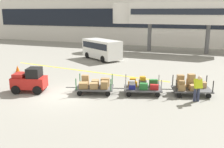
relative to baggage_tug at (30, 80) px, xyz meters
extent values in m
plane|color=gray|center=(2.13, 0.13, -0.75)|extent=(120.00, 120.00, 0.00)
cube|color=yellow|center=(0.45, 6.54, -0.75)|extent=(15.24, 2.21, 0.01)
cube|color=silver|center=(2.13, 26.13, 2.95)|extent=(57.82, 2.40, 7.40)
cube|color=black|center=(2.13, 24.88, 3.32)|extent=(54.93, 0.12, 2.80)
cube|color=silver|center=(6.73, 20.13, 4.05)|extent=(12.91, 2.20, 2.60)
cylinder|color=silver|center=(-0.33, 20.13, 4.05)|extent=(3.00, 3.00, 2.60)
cube|color=#1E232D|center=(6.73, 18.99, 4.25)|extent=(11.62, 0.08, 0.70)
cylinder|color=#59595B|center=(3.18, 20.13, 1.00)|extent=(0.50, 0.50, 3.50)
cylinder|color=#59595B|center=(10.28, 20.13, 1.00)|extent=(0.50, 0.50, 3.50)
cube|color=red|center=(-0.03, -0.01, -0.12)|extent=(2.33, 1.67, 0.70)
cube|color=black|center=(0.32, 0.10, 0.53)|extent=(1.06, 1.18, 0.60)
cube|color=#A51B16|center=(-0.58, -0.18, 0.35)|extent=(0.95, 1.10, 0.24)
cylinder|color=black|center=(-0.84, 0.29, -0.47)|extent=(0.59, 0.34, 0.56)
cylinder|color=black|center=(-0.53, -0.71, -0.47)|extent=(0.59, 0.34, 0.56)
cylinder|color=black|center=(0.46, 0.69, -0.47)|extent=(0.59, 0.34, 0.56)
cylinder|color=black|center=(0.77, -0.31, -0.47)|extent=(0.59, 0.34, 0.56)
cube|color=#4C4C4F|center=(3.98, 1.23, -0.39)|extent=(2.61, 2.02, 0.08)
cylinder|color=#237033|center=(2.78, 1.54, 0.00)|extent=(0.06, 0.06, 0.70)
cylinder|color=#237033|center=(3.16, 0.31, 0.00)|extent=(0.06, 0.06, 0.70)
cylinder|color=#237033|center=(4.80, 2.16, 0.00)|extent=(0.06, 0.06, 0.70)
cylinder|color=#237033|center=(5.18, 0.93, 0.00)|extent=(0.06, 0.06, 0.70)
cylinder|color=black|center=(2.98, 1.55, -0.59)|extent=(0.34, 0.19, 0.32)
cylinder|color=black|center=(3.33, 0.41, -0.59)|extent=(0.34, 0.19, 0.32)
cylinder|color=black|center=(4.63, 2.06, -0.59)|extent=(0.34, 0.19, 0.32)
cylinder|color=black|center=(4.98, 0.92, -0.59)|extent=(0.34, 0.19, 0.32)
cylinder|color=#333333|center=(2.55, 0.79, -0.41)|extent=(0.68, 0.26, 0.05)
cube|color=#9E7A4C|center=(3.27, 1.34, -0.19)|extent=(0.50, 0.51, 0.33)
cube|color=olive|center=(3.44, 0.75, -0.17)|extent=(0.69, 0.68, 0.37)
cube|color=#9E7A4C|center=(3.89, 1.52, -0.17)|extent=(0.58, 0.63, 0.37)
cube|color=#9E7A4C|center=(4.07, 0.90, -0.17)|extent=(0.62, 0.60, 0.37)
cube|color=olive|center=(4.50, 1.70, -0.11)|extent=(0.62, 0.52, 0.49)
cube|color=olive|center=(4.69, 1.14, -0.12)|extent=(0.53, 0.58, 0.47)
cube|color=#9E7A4C|center=(3.27, 1.34, 0.15)|extent=(0.49, 0.39, 0.36)
cube|color=#4C4C4F|center=(6.84, 2.12, -0.39)|extent=(2.61, 2.02, 0.08)
cylinder|color=gray|center=(5.64, 2.42, 0.00)|extent=(0.06, 0.06, 0.70)
cylinder|color=gray|center=(6.02, 1.19, 0.00)|extent=(0.06, 0.06, 0.70)
cylinder|color=gray|center=(7.66, 3.05, 0.00)|extent=(0.06, 0.06, 0.70)
cylinder|color=gray|center=(8.05, 1.82, 0.00)|extent=(0.06, 0.06, 0.70)
cylinder|color=black|center=(5.84, 2.43, -0.59)|extent=(0.34, 0.19, 0.32)
cylinder|color=black|center=(6.20, 1.30, -0.59)|extent=(0.34, 0.19, 0.32)
cylinder|color=black|center=(7.49, 2.95, -0.59)|extent=(0.34, 0.19, 0.32)
cylinder|color=black|center=(7.84, 1.81, -0.59)|extent=(0.34, 0.19, 0.32)
cylinder|color=#333333|center=(5.41, 1.68, -0.41)|extent=(0.68, 0.26, 0.05)
cube|color=orange|center=(6.15, 2.27, -0.21)|extent=(0.64, 0.45, 0.29)
cube|color=navy|center=(6.31, 1.61, -0.21)|extent=(0.47, 0.36, 0.29)
cube|color=#726651|center=(6.75, 2.43, -0.14)|extent=(0.52, 0.41, 0.42)
cube|color=#236B2D|center=(6.98, 1.81, -0.16)|extent=(0.54, 0.42, 0.39)
cube|color=#236B2D|center=(7.41, 2.59, -0.12)|extent=(0.58, 0.42, 0.47)
cube|color=red|center=(7.59, 2.01, -0.19)|extent=(0.55, 0.36, 0.32)
cube|color=orange|center=(6.15, 2.27, 0.05)|extent=(0.45, 0.37, 0.24)
cube|color=#99999E|center=(6.31, 1.61, 0.06)|extent=(0.38, 0.35, 0.24)
cube|color=orange|center=(6.75, 2.43, 0.18)|extent=(0.44, 0.45, 0.23)
cube|color=#4C4C4F|center=(9.71, 3.01, -0.39)|extent=(2.61, 2.02, 0.08)
cylinder|color=black|center=(8.51, 3.31, 0.00)|extent=(0.06, 0.06, 0.70)
cylinder|color=black|center=(8.89, 2.08, 0.00)|extent=(0.06, 0.06, 0.70)
cylinder|color=black|center=(10.53, 3.94, 0.00)|extent=(0.06, 0.06, 0.70)
cylinder|color=black|center=(10.91, 2.71, 0.00)|extent=(0.06, 0.06, 0.70)
cylinder|color=black|center=(8.71, 3.32, -0.59)|extent=(0.34, 0.19, 0.32)
cylinder|color=black|center=(9.06, 2.19, -0.59)|extent=(0.34, 0.19, 0.32)
cylinder|color=black|center=(10.36, 3.83, -0.59)|extent=(0.34, 0.19, 0.32)
cylinder|color=black|center=(10.71, 2.70, -0.59)|extent=(0.34, 0.19, 0.32)
cylinder|color=#333333|center=(8.28, 2.57, -0.41)|extent=(0.68, 0.26, 0.05)
cube|color=tan|center=(9.00, 3.09, -0.11)|extent=(0.58, 0.60, 0.48)
cube|color=#A87F4C|center=(9.16, 2.51, -0.16)|extent=(0.48, 0.53, 0.38)
cube|color=#9E7A4C|center=(9.62, 3.30, -0.10)|extent=(0.61, 0.57, 0.51)
cube|color=#A87F4C|center=(9.80, 2.75, -0.19)|extent=(0.54, 0.58, 0.33)
cube|color=tan|center=(10.27, 3.55, -0.17)|extent=(0.60, 0.52, 0.36)
cube|color=#9E7A4C|center=(9.00, 3.09, 0.29)|extent=(0.50, 0.43, 0.31)
cube|color=olive|center=(9.16, 2.51, 0.13)|extent=(0.37, 0.30, 0.21)
cube|color=#A87F4C|center=(9.62, 3.30, 0.33)|extent=(0.52, 0.49, 0.35)
cylinder|color=#2D334C|center=(9.96, 1.87, -0.34)|extent=(0.16, 0.16, 0.82)
cylinder|color=#2D334C|center=(10.14, 1.96, -0.34)|extent=(0.16, 0.16, 0.82)
cube|color=#D1E51E|center=(10.10, 1.82, 0.33)|extent=(0.55, 0.56, 0.61)
sphere|color=beige|center=(10.15, 1.72, 0.70)|extent=(0.22, 0.22, 0.22)
cube|color=white|center=(-0.19, 12.16, 0.39)|extent=(5.08, 4.14, 1.90)
cube|color=black|center=(-0.19, 12.16, 0.79)|extent=(4.78, 3.97, 0.64)
cylinder|color=black|center=(-1.91, 12.20, -0.41)|extent=(0.70, 0.56, 0.68)
cylinder|color=black|center=(0.62, 10.64, -0.41)|extent=(0.70, 0.56, 0.68)
cone|color=#EA590F|center=(-4.63, 4.21, -0.48)|extent=(0.36, 0.36, 0.55)
camera|label=1|loc=(10.44, -12.73, 4.26)|focal=40.81mm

